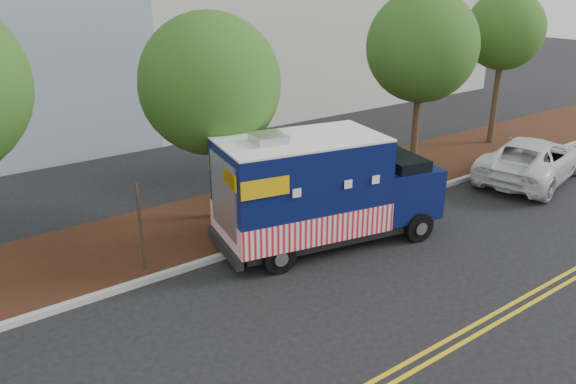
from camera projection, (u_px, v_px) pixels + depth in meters
ground at (290, 266)px, 14.46m from camera, size 120.00×120.00×0.00m
curb at (260, 244)px, 15.48m from camera, size 120.00×0.18×0.15m
mulch_strip at (221, 219)px, 17.06m from camera, size 120.00×4.00×0.15m
centerline_near at (424, 353)px, 11.12m from camera, size 120.00×0.10×0.01m
centerline_far at (434, 360)px, 10.93m from camera, size 120.00×0.10×0.01m
tree_b at (210, 84)px, 15.68m from camera, size 4.00×4.00×6.17m
tree_c at (422, 47)px, 20.17m from camera, size 4.03×4.03×6.64m
tree_d at (504, 31)px, 23.04m from camera, size 3.23×3.23×6.53m
sign_post at (141, 230)px, 13.69m from camera, size 0.06×0.06×2.40m
food_truck at (319, 193)px, 15.18m from camera, size 6.62×3.49×3.32m
white_car at (533, 159)px, 20.36m from camera, size 6.06×3.79×1.56m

